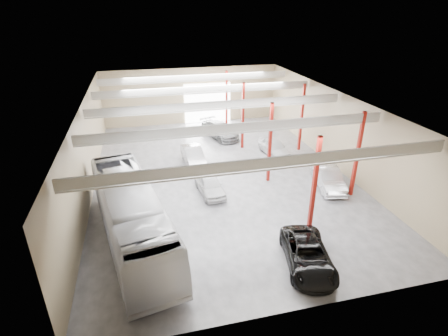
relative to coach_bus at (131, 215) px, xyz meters
name	(u,v)px	position (x,y,z in m)	size (l,w,h in m)	color
depot_shell	(221,121)	(7.91, 8.48, 3.04)	(22.12, 32.12, 7.06)	#48474D
coach_bus	(131,215)	(0.00, 0.00, 0.00)	(3.25, 13.90, 3.87)	silver
black_sedan	(308,255)	(9.97, -5.00, -1.17)	(2.54, 5.51, 1.53)	black
car_row_a	(210,185)	(6.15, 5.00, -1.19)	(1.76, 4.38, 1.49)	silver
car_row_b	(193,156)	(5.78, 11.17, -1.13)	(1.70, 4.88, 1.61)	silver
car_row_c	(220,130)	(9.94, 17.75, -1.08)	(2.40, 5.90, 1.71)	slate
car_right_near	(328,178)	(16.08, 3.66, -1.09)	(1.78, 5.12, 1.69)	#B3B3B8
car_right_far	(274,147)	(14.20, 11.39, -1.12)	(1.92, 4.77, 1.63)	silver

